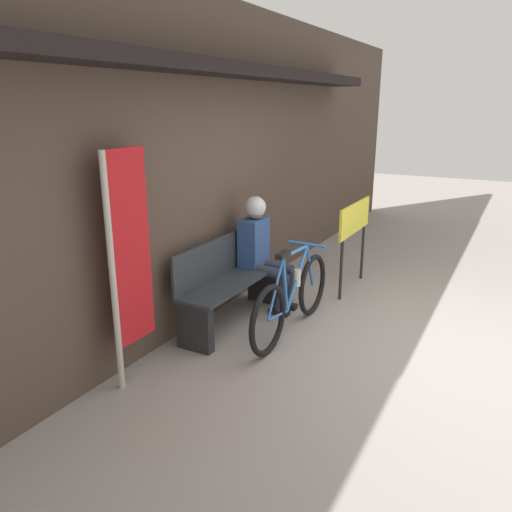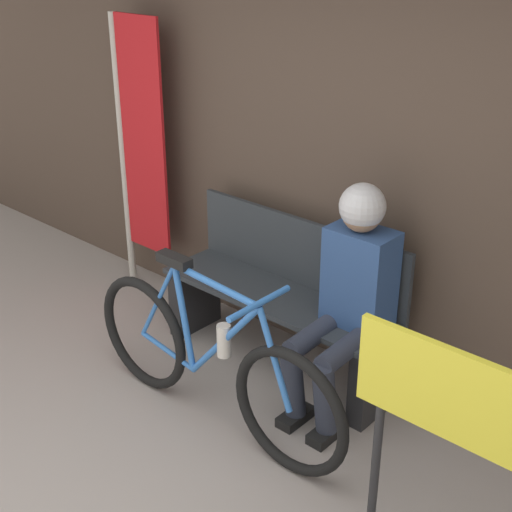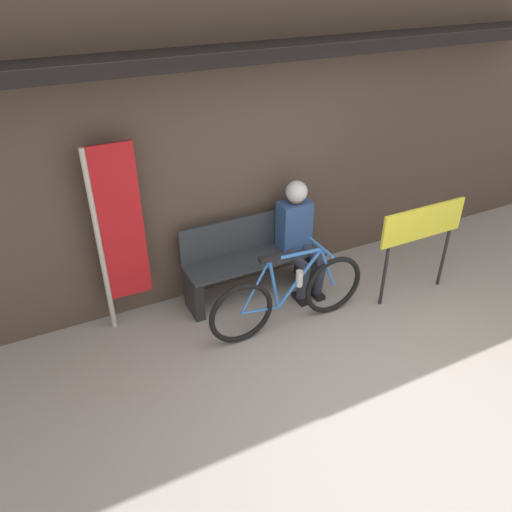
{
  "view_description": "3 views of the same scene",
  "coord_description": "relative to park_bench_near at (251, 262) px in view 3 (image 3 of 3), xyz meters",
  "views": [
    {
      "loc": [
        -4.36,
        -0.57,
        2.18
      ],
      "look_at": [
        -0.13,
        1.73,
        0.71
      ],
      "focal_mm": 35.0,
      "sensor_mm": 36.0,
      "label": 1
    },
    {
      "loc": [
        1.99,
        -0.8,
        2.36
      ],
      "look_at": [
        -0.25,
        1.7,
        0.8
      ],
      "focal_mm": 50.0,
      "sensor_mm": 36.0,
      "label": 2
    },
    {
      "loc": [
        -2.25,
        -2.1,
        3.26
      ],
      "look_at": [
        -0.35,
        1.72,
        0.63
      ],
      "focal_mm": 35.0,
      "sensor_mm": 36.0,
      "label": 3
    }
  ],
  "objects": [
    {
      "name": "storefront_wall",
      "position": [
        0.28,
        0.32,
        1.26
      ],
      "size": [
        12.0,
        0.56,
        3.2
      ],
      "color": "#4C3D33",
      "rests_on": "ground_plane"
    },
    {
      "name": "ground_plane",
      "position": [
        0.28,
        -1.97,
        -0.41
      ],
      "size": [
        24.0,
        24.0,
        0.0
      ],
      "primitive_type": "plane",
      "color": "gray"
    },
    {
      "name": "person_seated",
      "position": [
        0.52,
        -0.1,
        0.32
      ],
      "size": [
        0.34,
        0.59,
        1.25
      ],
      "color": "#2D3342",
      "rests_on": "ground_plane"
    },
    {
      "name": "signboard",
      "position": [
        1.57,
        -0.8,
        0.41
      ],
      "size": [
        1.03,
        0.04,
        1.07
      ],
      "color": "#232326",
      "rests_on": "ground_plane"
    },
    {
      "name": "bicycle",
      "position": [
        0.09,
        -0.68,
        -0.04
      ],
      "size": [
        1.7,
        0.4,
        0.89
      ],
      "color": "black",
      "rests_on": "ground_plane"
    },
    {
      "name": "park_bench_near",
      "position": [
        0.0,
        0.0,
        0.0
      ],
      "size": [
        1.45,
        0.42,
        0.88
      ],
      "color": "#2D3338",
      "rests_on": "ground_plane"
    },
    {
      "name": "banner_pole",
      "position": [
        -1.33,
        0.1,
        0.65
      ],
      "size": [
        0.45,
        0.05,
        1.88
      ],
      "color": "#B7B2A8",
      "rests_on": "ground_plane"
    }
  ]
}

